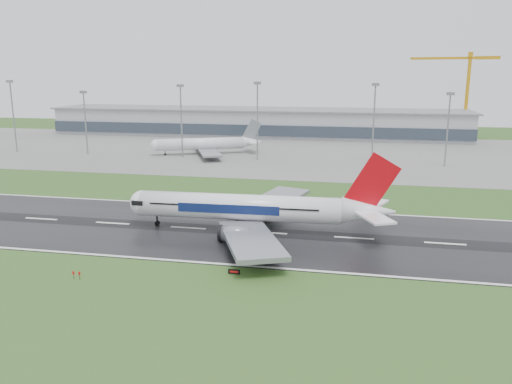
# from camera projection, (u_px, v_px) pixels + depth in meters

# --- Properties ---
(ground) EXTENTS (520.00, 520.00, 0.00)m
(ground) POSITION_uv_depth(u_px,v_px,m) (113.00, 223.00, 129.80)
(ground) COLOR #2A4D1C
(ground) RESTS_ON ground
(runway) EXTENTS (400.00, 45.00, 0.10)m
(runway) POSITION_uv_depth(u_px,v_px,m) (113.00, 223.00, 129.79)
(runway) COLOR black
(runway) RESTS_ON ground
(apron) EXTENTS (400.00, 130.00, 0.08)m
(apron) POSITION_uv_depth(u_px,v_px,m) (232.00, 150.00, 249.06)
(apron) COLOR slate
(apron) RESTS_ON ground
(terminal) EXTENTS (240.00, 36.00, 15.00)m
(terminal) POSITION_uv_depth(u_px,v_px,m) (256.00, 123.00, 304.59)
(terminal) COLOR #9598A0
(terminal) RESTS_ON ground
(main_airliner) EXTENTS (65.91, 62.97, 18.86)m
(main_airliner) POSITION_uv_depth(u_px,v_px,m) (258.00, 192.00, 121.81)
(main_airliner) COLOR white
(main_airliner) RESTS_ON runway
(parked_airliner) EXTENTS (66.83, 64.98, 15.21)m
(parked_airliner) POSITION_uv_depth(u_px,v_px,m) (205.00, 138.00, 235.52)
(parked_airliner) COLOR silver
(parked_airliner) RESTS_ON apron
(tower_crane) EXTENTS (46.78, 17.28, 47.40)m
(tower_crane) POSITION_uv_depth(u_px,v_px,m) (467.00, 96.00, 292.36)
(tower_crane) COLOR #CA880E
(tower_crane) RESTS_ON ground
(runway_sign) EXTENTS (2.31, 0.52, 1.04)m
(runway_sign) POSITION_uv_depth(u_px,v_px,m) (234.00, 272.00, 97.26)
(runway_sign) COLOR black
(runway_sign) RESTS_ON ground
(floodmast_0) EXTENTS (0.64, 0.64, 32.14)m
(floodmast_0) POSITION_uv_depth(u_px,v_px,m) (14.00, 118.00, 240.37)
(floodmast_0) COLOR gray
(floodmast_0) RESTS_ON ground
(floodmast_1) EXTENTS (0.64, 0.64, 27.59)m
(floodmast_1) POSITION_uv_depth(u_px,v_px,m) (86.00, 124.00, 233.91)
(floodmast_1) COLOR gray
(floodmast_1) RESTS_ON ground
(floodmast_2) EXTENTS (0.64, 0.64, 30.67)m
(floodmast_2) POSITION_uv_depth(u_px,v_px,m) (181.00, 123.00, 224.79)
(floodmast_2) COLOR gray
(floodmast_2) RESTS_ON ground
(floodmast_3) EXTENTS (0.64, 0.64, 31.93)m
(floodmast_3) POSITION_uv_depth(u_px,v_px,m) (257.00, 123.00, 218.18)
(floodmast_3) COLOR gray
(floodmast_3) RESTS_ON ground
(floodmast_4) EXTENTS (0.64, 0.64, 31.61)m
(floodmast_4) POSITION_uv_depth(u_px,v_px,m) (373.00, 126.00, 209.02)
(floodmast_4) COLOR gray
(floodmast_4) RESTS_ON ground
(floodmast_5) EXTENTS (0.64, 0.64, 28.20)m
(floodmast_5) POSITION_uv_depth(u_px,v_px,m) (447.00, 131.00, 203.93)
(floodmast_5) COLOR gray
(floodmast_5) RESTS_ON ground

